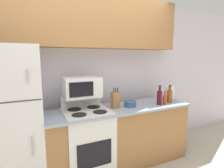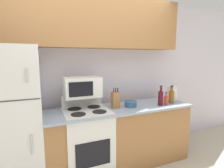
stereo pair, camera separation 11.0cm
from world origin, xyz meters
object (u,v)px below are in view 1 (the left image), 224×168
refrigerator (11,122)px  bottle_wine_red (159,97)px  bottle_whiskey (170,96)px  kettle (170,93)px  microwave (82,87)px  knife_block (115,100)px  bowl (130,104)px  stove (88,142)px  bottle_hot_sauce (165,99)px

refrigerator → bottle_wine_red: 2.01m
bottle_whiskey → kettle: (0.17, 0.18, 0.01)m
microwave → knife_block: microwave is taller
bowl → kettle: (0.86, 0.10, 0.07)m
kettle → stove: bearing=-177.4°
microwave → bottle_hot_sauce: microwave is taller
knife_block → bottle_hot_sauce: knife_block is taller
stove → bottle_wine_red: 1.24m
bowl → bottle_hot_sauce: (0.54, -0.13, 0.04)m
refrigerator → bottle_whiskey: (2.23, -0.19, 0.14)m
knife_block → bottle_whiskey: size_ratio=1.03×
refrigerator → bottle_hot_sauce: (2.08, -0.24, 0.11)m
knife_block → stove: bearing=179.2°
bowl → bottle_wine_red: (0.46, -0.10, 0.07)m
bottle_wine_red → stove: bearing=172.9°
knife_block → bottle_wine_red: bottle_wine_red is taller
bowl → bottle_hot_sauce: 0.55m
knife_block → kettle: bearing=4.0°
bowl → stove: bearing=177.0°
refrigerator → kettle: 2.40m
bowl → bottle_whiskey: (0.69, -0.07, 0.07)m
bottle_wine_red → kettle: (0.40, 0.21, -0.00)m
bottle_hot_sauce → bottle_whiskey: 0.16m
stove → bottle_wine_red: size_ratio=3.58×
bottle_hot_sauce → bottle_wine_red: size_ratio=0.67×
bowl → bottle_wine_red: size_ratio=0.61×
microwave → knife_block: bearing=-16.0°
knife_block → kettle: 1.09m
microwave → knife_block: size_ratio=1.69×
bowl → bottle_whiskey: bearing=-6.0°
kettle → microwave: bearing=178.0°
bottle_whiskey → bottle_wine_red: bearing=-172.2°
bowl → microwave: bearing=167.0°
stove → bottle_whiskey: bearing=-4.5°
bottle_wine_red → bottle_whiskey: bearing=7.8°
bottle_wine_red → bottle_whiskey: size_ratio=1.07×
refrigerator → bowl: bearing=-4.4°
stove → microwave: size_ratio=2.19×
stove → bottle_wine_red: bottle_wine_red is taller
knife_block → bottle_wine_red: bearing=-10.9°
bottle_hot_sauce → kettle: (0.32, 0.23, 0.04)m
stove → bottle_hot_sauce: size_ratio=5.37×
stove → microwave: (-0.02, 0.12, 0.74)m
bottle_hot_sauce → bottle_wine_red: (-0.08, 0.02, 0.04)m
kettle → refrigerator: bearing=179.6°
bowl → bottle_hot_sauce: bearing=-13.1°
bottle_wine_red → bottle_hot_sauce: bearing=-14.7°
refrigerator → stove: (0.89, -0.08, -0.40)m
bottle_hot_sauce → kettle: 0.39m
knife_block → bowl: bearing=-7.0°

